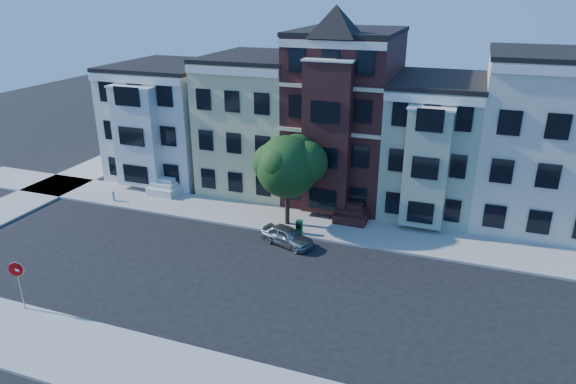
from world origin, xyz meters
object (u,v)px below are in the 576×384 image
at_px(stop_sign, 19,282).
at_px(fire_hydrant, 113,197).
at_px(newspaper_box, 299,227).
at_px(street_tree, 287,171).
at_px(parked_car, 287,236).

bearing_deg(stop_sign, fire_hydrant, 114.54).
relative_size(newspaper_box, fire_hydrant, 1.50).
distance_m(street_tree, parked_car, 4.32).
bearing_deg(parked_car, newspaper_box, 6.26).
relative_size(street_tree, fire_hydrant, 12.60).
bearing_deg(fire_hydrant, newspaper_box, -1.91).
distance_m(street_tree, newspaper_box, 3.72).
height_order(street_tree, parked_car, street_tree).
xyz_separation_m(street_tree, stop_sign, (-8.84, -13.74, -2.29)).
height_order(parked_car, fire_hydrant, parked_car).
bearing_deg(street_tree, stop_sign, -122.77).
relative_size(street_tree, stop_sign, 2.55).
bearing_deg(stop_sign, newspaper_box, 55.98).
bearing_deg(fire_hydrant, street_tree, 2.72).
bearing_deg(parked_car, stop_sign, 156.85).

